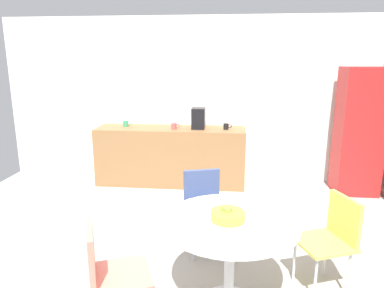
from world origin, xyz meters
name	(u,v)px	position (x,y,z in m)	size (l,w,h in m)	color
ground_plane	(150,285)	(0.00, 0.00, 0.00)	(6.00, 6.00, 0.00)	#9E998E
wall_back	(188,100)	(0.00, 3.00, 1.30)	(6.00, 0.10, 2.60)	white
counter_block	(171,156)	(-0.24, 2.65, 0.45)	(2.32, 0.60, 0.90)	brown
locker_cabinet	(359,132)	(2.55, 2.55, 0.92)	(0.60, 0.50, 1.84)	#B21E1E
round_table	(230,238)	(0.69, -0.19, 0.61)	(1.05, 1.05, 0.76)	silver
chair_yellow	(334,232)	(1.57, 0.15, 0.52)	(0.54, 0.54, 0.83)	silver
chair_navy	(203,201)	(0.42, 0.71, 0.52)	(0.52, 0.52, 0.83)	silver
chair_coral	(106,267)	(-0.18, -0.54, 0.52)	(0.55, 0.55, 0.83)	silver
fruit_bowl	(228,215)	(0.67, -0.19, 0.80)	(0.26, 0.26, 0.11)	gold
mug_white	(126,124)	(-0.96, 2.70, 0.95)	(0.13, 0.08, 0.09)	#338C59
mug_green	(226,126)	(0.63, 2.62, 0.95)	(0.13, 0.08, 0.09)	black
mug_red	(174,126)	(-0.16, 2.56, 0.95)	(0.13, 0.08, 0.09)	#D84C4C
coffee_maker	(198,118)	(0.20, 2.65, 1.06)	(0.20, 0.24, 0.32)	black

